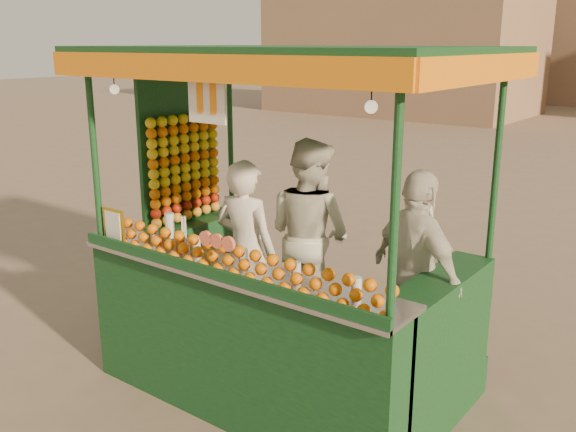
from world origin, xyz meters
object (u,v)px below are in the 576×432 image
Objects in this scene: vendor_left at (246,251)px; vendor_right at (416,273)px; juice_cart at (271,286)px; vendor_middle at (309,235)px.

vendor_right is at bearing -172.89° from vendor_left.
vendor_right is at bearing 22.62° from juice_cart.
juice_cart is at bearing 46.57° from vendor_right.
juice_cart is 1.92× the size of vendor_right.
vendor_right is (1.11, -0.17, -0.06)m from vendor_middle.
vendor_right is (1.40, 0.34, 0.02)m from vendor_left.
vendor_left is at bearing 163.90° from juice_cart.
vendor_right reaches higher than vendor_left.
juice_cart is at bearing 102.71° from vendor_middle.
vendor_right is at bearing 178.67° from vendor_middle.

